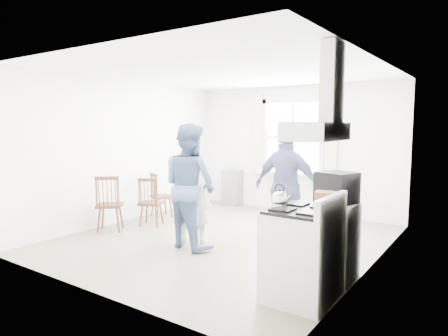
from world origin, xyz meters
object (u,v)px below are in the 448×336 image
at_px(gas_stove, 303,253).
at_px(person_right, 287,187).
at_px(windsor_chair_c, 108,198).
at_px(person_mid, 190,186).
at_px(low_cabinet, 333,241).
at_px(stereo_stack, 337,187).
at_px(person_left, 192,186).
at_px(windsor_chair_a, 149,197).
at_px(windsor_chair_b, 157,190).

bearing_deg(gas_stove, person_right, 121.06).
bearing_deg(windsor_chair_c, person_mid, 5.53).
relative_size(low_cabinet, person_mid, 0.49).
distance_m(stereo_stack, person_left, 2.30).
distance_m(gas_stove, person_right, 1.87).
bearing_deg(stereo_stack, gas_stove, -95.44).
xyz_separation_m(gas_stove, person_left, (-2.22, 0.91, 0.39)).
relative_size(windsor_chair_a, windsor_chair_b, 1.00).
xyz_separation_m(low_cabinet, person_mid, (-2.17, 0.02, 0.46)).
height_order(stereo_stack, person_left, person_left).
height_order(windsor_chair_a, person_left, person_left).
relative_size(windsor_chair_b, person_right, 0.50).
bearing_deg(windsor_chair_a, gas_stove, -19.53).
distance_m(stereo_stack, windsor_chair_c, 3.86).
height_order(windsor_chair_c, person_left, person_left).
height_order(gas_stove, stereo_stack, stereo_stack).
xyz_separation_m(low_cabinet, person_right, (-1.01, 0.87, 0.44)).
bearing_deg(person_mid, stereo_stack, -168.39).
xyz_separation_m(windsor_chair_c, person_mid, (1.64, 0.16, 0.32)).
bearing_deg(person_right, windsor_chair_b, -3.24).
xyz_separation_m(gas_stove, windsor_chair_b, (-3.85, 1.83, 0.05)).
distance_m(gas_stove, person_mid, 2.26).
relative_size(gas_stove, person_right, 0.63).
bearing_deg(stereo_stack, windsor_chair_c, -176.91).
distance_m(gas_stove, low_cabinet, 0.70).
distance_m(person_mid, person_right, 1.43).
xyz_separation_m(stereo_stack, person_right, (-1.02, 0.80, -0.19)).
xyz_separation_m(person_left, person_right, (1.27, 0.65, 0.02)).
bearing_deg(low_cabinet, person_mid, 179.39).
height_order(person_left, person_right, person_right).
bearing_deg(gas_stove, person_left, 157.58).
bearing_deg(person_right, person_mid, 37.96).
bearing_deg(windsor_chair_b, gas_stove, -25.37).
relative_size(stereo_stack, person_mid, 0.27).
xyz_separation_m(stereo_stack, person_left, (-2.29, 0.14, -0.21)).
height_order(windsor_chair_a, person_right, person_right).
height_order(gas_stove, person_mid, person_mid).
distance_m(windsor_chair_c, person_right, 2.99).
xyz_separation_m(windsor_chair_b, person_right, (2.91, -0.26, 0.35)).
bearing_deg(person_left, stereo_stack, 154.68).
height_order(stereo_stack, windsor_chair_b, stereo_stack).
xyz_separation_m(gas_stove, person_mid, (-2.10, 0.72, 0.43)).
relative_size(windsor_chair_b, person_mid, 0.48).
bearing_deg(low_cabinet, gas_stove, -95.68).
bearing_deg(low_cabinet, windsor_chair_a, 171.53).
bearing_deg(windsor_chair_c, windsor_chair_b, 94.77).
xyz_separation_m(stereo_stack, windsor_chair_b, (-3.92, 1.06, -0.54)).
relative_size(stereo_stack, person_right, 0.28).
height_order(stereo_stack, windsor_chair_a, stereo_stack).
bearing_deg(gas_stove, windsor_chair_c, 171.43).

